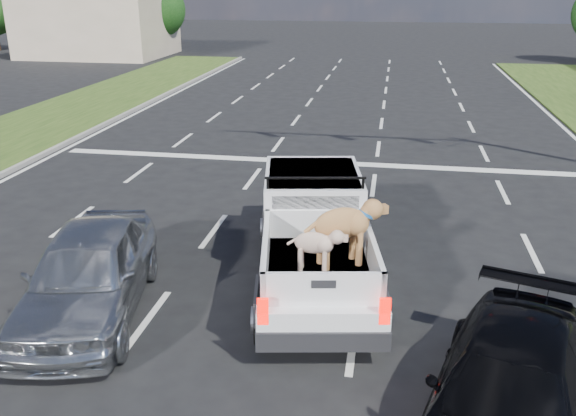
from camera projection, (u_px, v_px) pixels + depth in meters
name	position (u px, v px, depth m)	size (l,w,h in m)	color
ground	(248.00, 330.00, 10.08)	(160.00, 160.00, 0.00)	black
road_markings	(305.00, 198.00, 16.13)	(17.75, 60.00, 0.01)	silver
building_left	(98.00, 26.00, 45.70)	(10.00, 8.00, 4.40)	#C6B097
tree_far_b	(61.00, 9.00, 47.80)	(4.20, 4.20, 5.40)	#332114
tree_far_c	(158.00, 10.00, 46.53)	(4.20, 4.20, 5.40)	#332114
pickup_truck	(316.00, 233.00, 11.46)	(2.89, 5.77, 2.06)	black
silver_sedan	(88.00, 273.00, 10.34)	(1.81, 4.49, 1.53)	#ACAFB3
black_coupe	(509.00, 395.00, 7.45)	(1.86, 4.58, 1.33)	black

